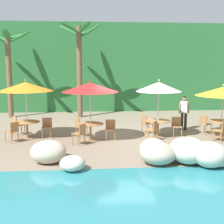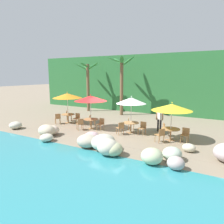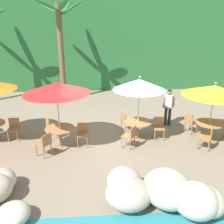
{
  "view_description": "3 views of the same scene",
  "coord_description": "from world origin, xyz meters",
  "px_view_note": "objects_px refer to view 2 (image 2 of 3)",
  "views": [
    {
      "loc": [
        -1.68,
        -13.23,
        3.23
      ],
      "look_at": [
        -0.52,
        0.41,
        1.11
      ],
      "focal_mm": 49.58,
      "sensor_mm": 36.0,
      "label": 1
    },
    {
      "loc": [
        7.33,
        -12.74,
        3.97
      ],
      "look_at": [
        0.12,
        -0.03,
        1.37
      ],
      "focal_mm": 33.85,
      "sensor_mm": 36.0,
      "label": 2
    },
    {
      "loc": [
        -0.14,
        -8.64,
        4.36
      ],
      "look_at": [
        0.48,
        0.1,
        1.18
      ],
      "focal_mm": 38.65,
      "sensor_mm": 36.0,
      "label": 3
    }
  ],
  "objects_px": {
    "umbrella_white": "(131,101)",
    "dining_table_white": "(131,124)",
    "chair_white_left": "(121,127)",
    "chair_yellow_inland": "(165,129)",
    "umbrella_orange": "(67,96)",
    "chair_orange_inland": "(68,115)",
    "chair_yellow_seaward": "(185,134)",
    "umbrella_red": "(91,98)",
    "palm_tree_nearest": "(88,79)",
    "chair_red_inland": "(91,120)",
    "chair_white_seaward": "(143,127)",
    "dining_table_orange": "(68,116)",
    "palm_tree_second": "(122,78)",
    "umbrella_yellow": "(172,107)",
    "waiter_in_white": "(160,118)",
    "chair_red_seaward": "(101,123)",
    "chair_white_inland": "(130,123)",
    "dining_table_yellow": "(171,131)",
    "chair_yellow_left": "(160,134)",
    "dining_table_red": "(91,121)",
    "chair_orange_left": "(58,118)",
    "chair_orange_seaward": "(77,118)"
  },
  "relations": [
    {
      "from": "chair_orange_inland",
      "to": "chair_red_inland",
      "type": "distance_m",
      "value": 2.92
    },
    {
      "from": "umbrella_red",
      "to": "waiter_in_white",
      "type": "height_order",
      "value": "umbrella_red"
    },
    {
      "from": "umbrella_yellow",
      "to": "waiter_in_white",
      "type": "xyz_separation_m",
      "value": [
        -1.2,
        1.61,
        -1.07
      ]
    },
    {
      "from": "umbrella_red",
      "to": "dining_table_yellow",
      "type": "distance_m",
      "value": 6.05
    },
    {
      "from": "umbrella_orange",
      "to": "chair_red_inland",
      "type": "xyz_separation_m",
      "value": [
        2.3,
        0.07,
        -1.76
      ]
    },
    {
      "from": "dining_table_orange",
      "to": "chair_orange_left",
      "type": "height_order",
      "value": "chair_orange_left"
    },
    {
      "from": "chair_white_left",
      "to": "umbrella_yellow",
      "type": "xyz_separation_m",
      "value": [
        3.2,
        0.43,
        1.54
      ]
    },
    {
      "from": "chair_red_seaward",
      "to": "palm_tree_second",
      "type": "height_order",
      "value": "palm_tree_second"
    },
    {
      "from": "chair_orange_inland",
      "to": "dining_table_white",
      "type": "height_order",
      "value": "chair_orange_inland"
    },
    {
      "from": "dining_table_orange",
      "to": "palm_tree_second",
      "type": "relative_size",
      "value": 0.19
    },
    {
      "from": "chair_orange_left",
      "to": "waiter_in_white",
      "type": "relative_size",
      "value": 0.51
    },
    {
      "from": "chair_white_inland",
      "to": "dining_table_yellow",
      "type": "bearing_deg",
      "value": -18.58
    },
    {
      "from": "chair_red_inland",
      "to": "chair_white_seaward",
      "type": "distance_m",
      "value": 4.35
    },
    {
      "from": "chair_orange_seaward",
      "to": "dining_table_white",
      "type": "height_order",
      "value": "chair_orange_seaward"
    },
    {
      "from": "chair_red_inland",
      "to": "umbrella_orange",
      "type": "bearing_deg",
      "value": -178.28
    },
    {
      "from": "chair_yellow_inland",
      "to": "palm_tree_second",
      "type": "xyz_separation_m",
      "value": [
        -5.85,
        5.19,
        3.14
      ]
    },
    {
      "from": "umbrella_white",
      "to": "chair_white_seaward",
      "type": "distance_m",
      "value": 1.93
    },
    {
      "from": "chair_orange_left",
      "to": "chair_yellow_left",
      "type": "distance_m",
      "value": 8.66
    },
    {
      "from": "umbrella_yellow",
      "to": "chair_yellow_left",
      "type": "relative_size",
      "value": 2.77
    },
    {
      "from": "chair_orange_inland",
      "to": "chair_red_seaward",
      "type": "xyz_separation_m",
      "value": [
        4.19,
        -1.26,
        0.0
      ]
    },
    {
      "from": "dining_table_yellow",
      "to": "chair_red_inland",
      "type": "bearing_deg",
      "value": 174.41
    },
    {
      "from": "chair_orange_inland",
      "to": "chair_yellow_left",
      "type": "distance_m",
      "value": 8.97
    },
    {
      "from": "umbrella_red",
      "to": "chair_yellow_inland",
      "type": "relative_size",
      "value": 2.97
    },
    {
      "from": "chair_white_inland",
      "to": "waiter_in_white",
      "type": "relative_size",
      "value": 0.51
    },
    {
      "from": "chair_orange_seaward",
      "to": "chair_orange_left",
      "type": "relative_size",
      "value": 1.0
    },
    {
      "from": "dining_table_yellow",
      "to": "waiter_in_white",
      "type": "xyz_separation_m",
      "value": [
        -1.2,
        1.61,
        0.37
      ]
    },
    {
      "from": "umbrella_orange",
      "to": "umbrella_red",
      "type": "xyz_separation_m",
      "value": [
        2.77,
        -0.64,
        -0.0
      ]
    },
    {
      "from": "dining_table_white",
      "to": "chair_yellow_seaward",
      "type": "height_order",
      "value": "chair_yellow_seaward"
    },
    {
      "from": "umbrella_white",
      "to": "chair_red_seaward",
      "type": "bearing_deg",
      "value": -169.56
    },
    {
      "from": "chair_yellow_seaward",
      "to": "umbrella_red",
      "type": "bearing_deg",
      "value": -178.99
    },
    {
      "from": "chair_yellow_inland",
      "to": "dining_table_yellow",
      "type": "bearing_deg",
      "value": -53.65
    },
    {
      "from": "chair_yellow_inland",
      "to": "palm_tree_nearest",
      "type": "xyz_separation_m",
      "value": [
        -10.09,
        5.47,
        2.92
      ]
    },
    {
      "from": "chair_yellow_left",
      "to": "chair_yellow_inland",
      "type": "bearing_deg",
      "value": 94.41
    },
    {
      "from": "chair_white_seaward",
      "to": "chair_white_inland",
      "type": "height_order",
      "value": "same"
    },
    {
      "from": "umbrella_white",
      "to": "dining_table_white",
      "type": "xyz_separation_m",
      "value": [
        -0.0,
        -0.0,
        -1.63
      ]
    },
    {
      "from": "umbrella_red",
      "to": "palm_tree_nearest",
      "type": "distance_m",
      "value": 7.96
    },
    {
      "from": "palm_tree_second",
      "to": "chair_yellow_left",
      "type": "bearing_deg",
      "value": -48.1
    },
    {
      "from": "chair_yellow_inland",
      "to": "palm_tree_nearest",
      "type": "distance_m",
      "value": 11.84
    },
    {
      "from": "chair_white_left",
      "to": "chair_yellow_inland",
      "type": "xyz_separation_m",
      "value": [
        2.69,
        1.12,
        0.0
      ]
    },
    {
      "from": "chair_orange_inland",
      "to": "dining_table_yellow",
      "type": "bearing_deg",
      "value": -7.4
    },
    {
      "from": "waiter_in_white",
      "to": "umbrella_orange",
      "type": "bearing_deg",
      "value": -171.81
    },
    {
      "from": "chair_orange_left",
      "to": "dining_table_red",
      "type": "height_order",
      "value": "chair_orange_left"
    },
    {
      "from": "dining_table_orange",
      "to": "chair_white_left",
      "type": "height_order",
      "value": "chair_white_left"
    },
    {
      "from": "chair_white_left",
      "to": "umbrella_yellow",
      "type": "bearing_deg",
      "value": 7.61
    },
    {
      "from": "dining_table_orange",
      "to": "chair_orange_seaward",
      "type": "bearing_deg",
      "value": 6.26
    },
    {
      "from": "dining_table_red",
      "to": "chair_red_seaward",
      "type": "xyz_separation_m",
      "value": [
        0.85,
        0.03,
        -0.1
      ]
    },
    {
      "from": "dining_table_red",
      "to": "chair_red_inland",
      "type": "height_order",
      "value": "chair_red_inland"
    },
    {
      "from": "umbrella_orange",
      "to": "chair_orange_inland",
      "type": "relative_size",
      "value": 2.97
    },
    {
      "from": "palm_tree_nearest",
      "to": "chair_red_seaward",
      "type": "bearing_deg",
      "value": -47.9
    },
    {
      "from": "chair_white_seaward",
      "to": "umbrella_yellow",
      "type": "bearing_deg",
      "value": -9.63
    }
  ]
}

